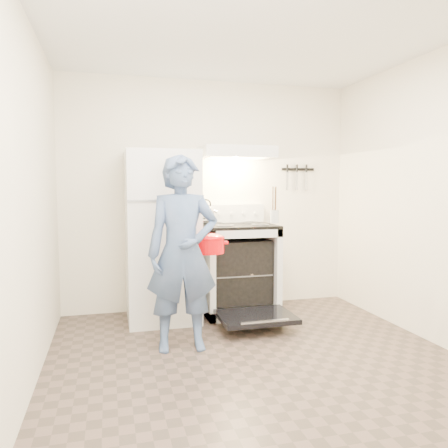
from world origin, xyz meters
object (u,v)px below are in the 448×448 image
(person, at_px, (182,253))
(refrigerator, at_px, (162,236))
(tea_kettle, at_px, (206,211))
(dutch_oven, at_px, (208,245))
(stove_body, at_px, (238,270))

(person, bearing_deg, refrigerator, 96.76)
(tea_kettle, distance_m, person, 1.23)
(refrigerator, distance_m, dutch_oven, 0.72)
(refrigerator, bearing_deg, tea_kettle, 25.66)
(stove_body, xyz_separation_m, tea_kettle, (-0.30, 0.22, 0.62))
(refrigerator, relative_size, tea_kettle, 6.46)
(refrigerator, bearing_deg, dutch_oven, -62.44)
(stove_body, bearing_deg, refrigerator, -178.23)
(person, height_order, dutch_oven, person)
(person, relative_size, dutch_oven, 4.46)
(tea_kettle, height_order, person, person)
(stove_body, distance_m, dutch_oven, 0.90)
(tea_kettle, distance_m, dutch_oven, 0.93)
(stove_body, distance_m, tea_kettle, 0.72)
(stove_body, xyz_separation_m, dutch_oven, (-0.48, -0.66, 0.37))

